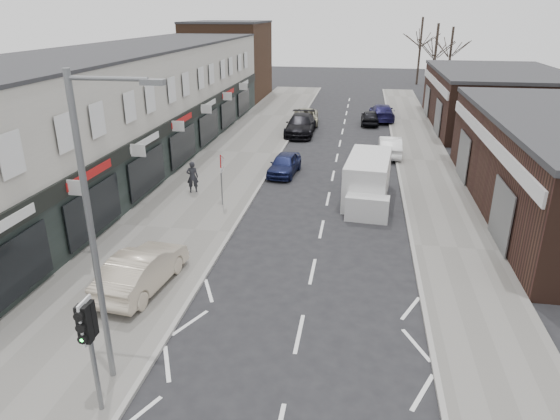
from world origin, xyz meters
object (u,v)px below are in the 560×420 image
at_px(parked_car_left_a, 284,164).
at_px(parked_car_right_c, 382,112).
at_px(parked_car_left_c, 306,117).
at_px(street_lamp, 96,222).
at_px(parked_car_left_b, 301,125).
at_px(sedan_on_pavement, 142,269).
at_px(warning_sign, 222,165).
at_px(parked_car_right_b, 370,117).
at_px(white_van, 368,181).
at_px(parked_car_right_a, 390,146).
at_px(pedestrian, 192,177).
at_px(traffic_light, 88,331).

relative_size(parked_car_left_a, parked_car_right_c, 0.75).
bearing_deg(parked_car_left_a, parked_car_left_c, 96.91).
relative_size(street_lamp, parked_car_left_b, 1.48).
distance_m(parked_car_left_c, parked_car_right_c, 7.11).
bearing_deg(parked_car_left_c, parked_car_right_c, 16.71).
xyz_separation_m(sedan_on_pavement, parked_car_right_c, (9.01, 31.44, -0.11)).
bearing_deg(street_lamp, parked_car_right_c, 77.77).
xyz_separation_m(parked_car_left_c, parked_car_right_c, (6.58, 2.69, 0.09)).
distance_m(warning_sign, parked_car_right_b, 22.41).
xyz_separation_m(white_van, sedan_on_pavement, (-7.75, -10.46, -0.24)).
height_order(parked_car_left_a, parked_car_right_c, parked_car_right_c).
bearing_deg(parked_car_right_a, white_van, 80.67).
bearing_deg(parked_car_right_a, pedestrian, 41.61).
height_order(parked_car_left_a, parked_car_left_b, parked_car_left_b).
bearing_deg(parked_car_right_c, pedestrian, 61.30).
bearing_deg(parked_car_right_a, parked_car_left_c, -53.71).
bearing_deg(sedan_on_pavement, white_van, -120.53).
xyz_separation_m(parked_car_left_a, parked_car_right_b, (5.14, 15.27, -0.00)).
distance_m(street_lamp, white_van, 16.66).
bearing_deg(traffic_light, parked_car_left_a, 85.78).
height_order(parked_car_left_b, parked_car_right_b, parked_car_left_b).
bearing_deg(parked_car_left_c, warning_sign, -100.66).
bearing_deg(parked_car_right_c, parked_car_right_b, 59.38).
bearing_deg(parked_car_left_b, traffic_light, -92.93).
relative_size(white_van, sedan_on_pavement, 1.39).
xyz_separation_m(pedestrian, parked_car_right_c, (10.51, 21.53, -0.25)).
relative_size(street_lamp, parked_car_left_c, 1.74).
bearing_deg(parked_car_right_b, traffic_light, 78.72).
relative_size(street_lamp, parked_car_right_c, 1.60).
bearing_deg(parked_car_left_b, parked_car_left_a, -88.94).
xyz_separation_m(traffic_light, street_lamp, (-0.13, 1.22, 2.20)).
relative_size(warning_sign, parked_car_right_b, 0.72).
xyz_separation_m(parked_car_left_b, parked_car_right_b, (5.48, 4.74, -0.15)).
distance_m(parked_car_left_b, parked_car_right_b, 7.25).
bearing_deg(parked_car_left_c, parked_car_right_a, -59.43).
bearing_deg(parked_car_left_b, parked_car_right_a, -38.94).
bearing_deg(parked_car_right_c, sedan_on_pavement, 71.33).
height_order(pedestrian, parked_car_left_c, pedestrian).
bearing_deg(parked_car_right_a, parked_car_right_c, -88.63).
distance_m(warning_sign, sedan_on_pavement, 8.48).
relative_size(sedan_on_pavement, pedestrian, 2.54).
height_order(warning_sign, parked_car_right_c, warning_sign).
distance_m(parked_car_left_a, parked_car_left_b, 10.54).
bearing_deg(parked_car_left_a, pedestrian, -129.91).
bearing_deg(parked_car_right_b, pedestrian, 63.55).
bearing_deg(parked_car_right_b, warning_sign, 70.15).
xyz_separation_m(parked_car_left_a, parked_car_left_b, (-0.35, 10.53, 0.15)).
distance_m(street_lamp, sedan_on_pavement, 5.97).
bearing_deg(pedestrian, white_van, 165.82).
xyz_separation_m(traffic_light, parked_car_left_c, (1.08, 34.42, -1.78)).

